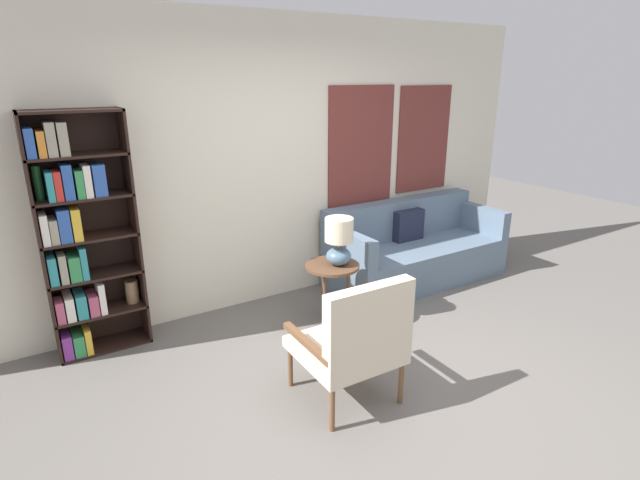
{
  "coord_description": "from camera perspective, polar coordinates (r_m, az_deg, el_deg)",
  "views": [
    {
      "loc": [
        -2.05,
        -2.23,
        2.16
      ],
      "look_at": [
        -0.03,
        0.98,
        0.9
      ],
      "focal_mm": 28.0,
      "sensor_mm": 36.0,
      "label": 1
    }
  ],
  "objects": [
    {
      "name": "table_lamp",
      "position": [
        4.29,
        2.18,
        0.02
      ],
      "size": [
        0.25,
        0.25,
        0.42
      ],
      "color": "slate",
      "rests_on": "side_table"
    },
    {
      "name": "couch",
      "position": [
        5.58,
        10.59,
        -1.24
      ],
      "size": [
        1.98,
        0.82,
        0.84
      ],
      "color": "slate",
      "rests_on": "ground_plane"
    },
    {
      "name": "bookshelf",
      "position": [
        4.26,
        -25.83,
        0.2
      ],
      "size": [
        0.7,
        0.3,
        1.92
      ],
      "color": "black",
      "rests_on": "ground_plane"
    },
    {
      "name": "ground_plane",
      "position": [
        3.72,
        8.88,
        -17.4
      ],
      "size": [
        14.0,
        14.0,
        0.0
      ],
      "primitive_type": "plane",
      "color": "#66605B"
    },
    {
      "name": "armchair",
      "position": [
        3.36,
        4.13,
        -11.17
      ],
      "size": [
        0.66,
        0.66,
        0.93
      ],
      "color": "brown",
      "rests_on": "ground_plane"
    },
    {
      "name": "side_table",
      "position": [
        4.39,
        1.4,
        -3.71
      ],
      "size": [
        0.48,
        0.48,
        0.58
      ],
      "color": "brown",
      "rests_on": "ground_plane"
    },
    {
      "name": "wall_back",
      "position": [
        4.81,
        -5.85,
        8.66
      ],
      "size": [
        6.4,
        0.08,
        2.7
      ],
      "color": "silver",
      "rests_on": "ground_plane"
    }
  ]
}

